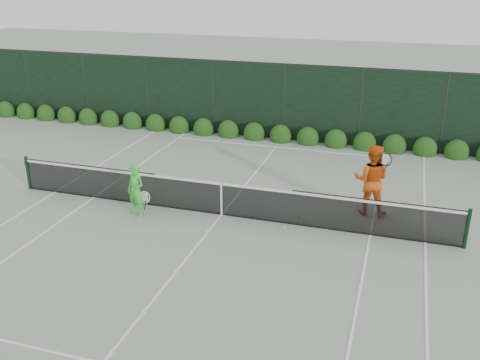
% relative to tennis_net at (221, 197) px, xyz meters
% --- Properties ---
extents(ground, '(80.00, 80.00, 0.00)m').
position_rel_tennis_net_xyz_m(ground, '(0.02, 0.00, -0.53)').
color(ground, gray).
rests_on(ground, ground).
extents(tennis_net, '(12.90, 0.10, 1.07)m').
position_rel_tennis_net_xyz_m(tennis_net, '(0.00, 0.00, 0.00)').
color(tennis_net, black).
rests_on(tennis_net, ground).
extents(player_woman, '(0.67, 0.51, 1.51)m').
position_rel_tennis_net_xyz_m(player_woman, '(-2.22, -0.74, 0.22)').
color(player_woman, green).
rests_on(player_woman, ground).
extents(player_man, '(1.02, 0.81, 2.04)m').
position_rel_tennis_net_xyz_m(player_man, '(3.97, 1.34, 0.49)').
color(player_man, '#E05512').
rests_on(player_man, ground).
extents(court_lines, '(11.03, 23.83, 0.01)m').
position_rel_tennis_net_xyz_m(court_lines, '(0.02, 0.00, -0.53)').
color(court_lines, white).
rests_on(court_lines, ground).
extents(windscreen_fence, '(32.00, 21.07, 3.06)m').
position_rel_tennis_net_xyz_m(windscreen_fence, '(0.02, -2.71, 0.98)').
color(windscreen_fence, black).
rests_on(windscreen_fence, ground).
extents(hedge_row, '(31.66, 0.65, 0.94)m').
position_rel_tennis_net_xyz_m(hedge_row, '(0.02, 7.15, -0.30)').
color(hedge_row, '#143D10').
rests_on(hedge_row, ground).
extents(tennis_balls, '(4.63, 1.48, 0.07)m').
position_rel_tennis_net_xyz_m(tennis_balls, '(0.54, 0.43, -0.50)').
color(tennis_balls, '#D9F336').
rests_on(tennis_balls, ground).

